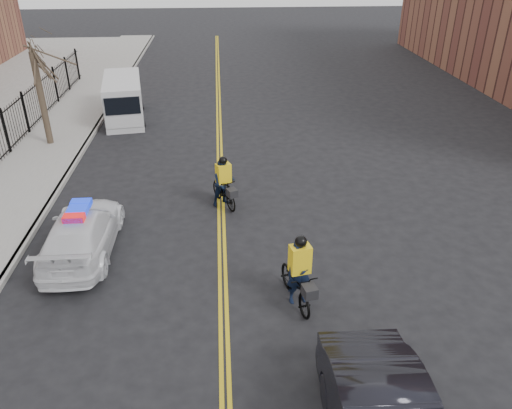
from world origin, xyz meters
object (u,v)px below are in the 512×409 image
at_px(police_cruiser, 82,232).
at_px(cargo_van, 124,100).
at_px(cyclist_near, 299,279).
at_px(cyclist_far, 224,186).

xyz_separation_m(police_cruiser, cargo_van, (-0.72, 12.45, 0.33)).
bearing_deg(police_cruiser, cyclist_near, 155.33).
distance_m(police_cruiser, cyclist_far, 4.99).
relative_size(police_cruiser, cargo_van, 0.90).
distance_m(police_cruiser, cargo_van, 12.48).
bearing_deg(cyclist_far, cyclist_near, -95.61).
bearing_deg(cyclist_near, cargo_van, 101.62).
relative_size(police_cruiser, cyclist_near, 2.20).
height_order(police_cruiser, cargo_van, cargo_van).
height_order(cargo_van, cyclist_far, cargo_van).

